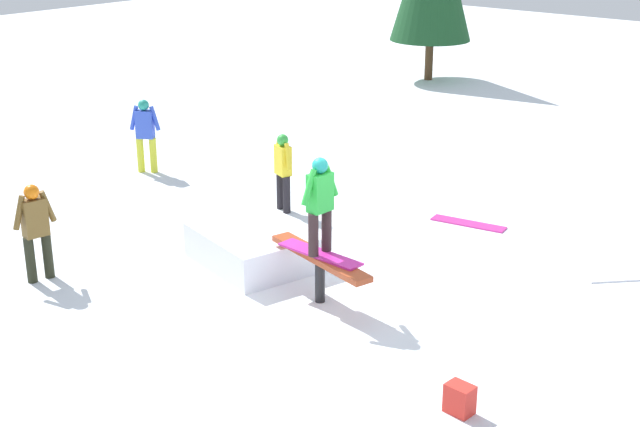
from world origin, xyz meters
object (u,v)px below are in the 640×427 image
bystander_blue (145,132)px  loose_snowboard_magenta (468,223)px  rail_feature (320,263)px  backpack_on_snow (460,399)px  loose_snowboard_white (628,277)px  bystander_yellow (283,168)px  bystander_brown (36,227)px  main_rider_on_rail (320,208)px

bystander_blue → loose_snowboard_magenta: (6.52, 1.56, -0.82)m
rail_feature → bystander_blue: 6.93m
bystander_blue → backpack_on_snow: (9.46, -3.54, -0.66)m
rail_feature → loose_snowboard_magenta: rail_feature is taller
bystander_blue → loose_snowboard_white: bystander_blue is taller
bystander_blue → loose_snowboard_magenta: bystander_blue is taller
bystander_yellow → bystander_blue: bearing=21.8°
rail_feature → bystander_yellow: bystander_yellow is taller
bystander_yellow → loose_snowboard_white: bearing=-148.5°
bystander_blue → backpack_on_snow: bearing=125.8°
bystander_brown → backpack_on_snow: 6.64m
bystander_yellow → backpack_on_snow: (5.82, -3.59, -0.61)m
loose_snowboard_white → bystander_yellow: bearing=-36.2°
main_rider_on_rail → loose_snowboard_magenta: size_ratio=1.07×
loose_snowboard_white → rail_feature: bearing=3.1°
main_rider_on_rail → bystander_yellow: main_rider_on_rail is taller
rail_feature → backpack_on_snow: 3.20m
loose_snowboard_magenta → backpack_on_snow: bearing=-69.9°
bystander_brown → loose_snowboard_white: size_ratio=1.16×
main_rider_on_rail → loose_snowboard_magenta: 4.17m
main_rider_on_rail → backpack_on_snow: size_ratio=4.05×
loose_snowboard_magenta → bystander_blue: bearing=-176.4°
loose_snowboard_magenta → main_rider_on_rail: bearing=-100.0°
rail_feature → backpack_on_snow: bearing=-7.2°
bystander_blue → bystander_yellow: bearing=147.1°
main_rider_on_rail → loose_snowboard_white: main_rider_on_rail is taller
main_rider_on_rail → loose_snowboard_white: size_ratio=1.10×
rail_feature → bystander_yellow: size_ratio=1.41×
bystander_yellow → backpack_on_snow: bystander_yellow is taller
main_rider_on_rail → backpack_on_snow: bearing=-18.6°
bystander_yellow → rail_feature: bearing=160.7°
rail_feature → bystander_blue: (-6.51, 2.38, 0.25)m
bystander_yellow → backpack_on_snow: bearing=169.2°
bystander_brown → loose_snowboard_white: bearing=139.7°
backpack_on_snow → rail_feature: bearing=163.0°
rail_feature → bystander_yellow: 3.76m
main_rider_on_rail → backpack_on_snow: 3.39m
rail_feature → backpack_on_snow: (2.95, -1.17, -0.41)m
bystander_blue → loose_snowboard_white: 9.58m
main_rider_on_rail → bystander_yellow: bearing=142.8°
bystander_brown → loose_snowboard_magenta: (3.61, 5.98, -0.81)m
loose_snowboard_white → backpack_on_snow: bearing=43.0°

